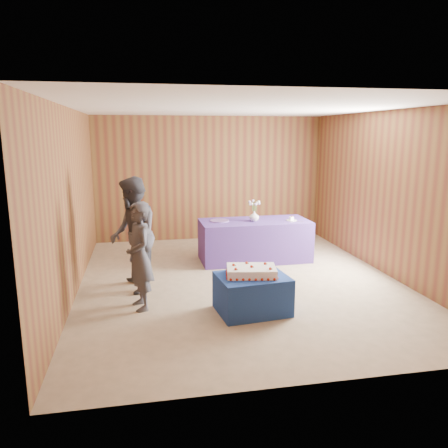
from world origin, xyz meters
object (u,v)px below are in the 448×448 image
object	(u,v)px
sheet_cake	(251,271)
guest_right	(133,235)
guest_left	(139,256)
serving_table	(254,240)
vase	(254,216)
cake_table	(252,294)

from	to	relation	value
sheet_cake	guest_right	distance (m)	1.90
guest_left	guest_right	size ratio (longest dim) A/B	0.85
serving_table	sheet_cake	distance (m)	2.43
sheet_cake	vase	bearing A→B (deg)	84.27
cake_table	vase	distance (m)	2.47
serving_table	sheet_cake	size ratio (longest dim) A/B	2.73
cake_table	vase	world-z (taller)	vase
serving_table	cake_table	bearing A→B (deg)	-106.06
sheet_cake	guest_left	bearing A→B (deg)	174.50
serving_table	guest_left	size ratio (longest dim) A/B	1.37
sheet_cake	vase	distance (m)	2.40
sheet_cake	guest_left	size ratio (longest dim) A/B	0.50
cake_table	guest_right	bearing A→B (deg)	137.17
vase	guest_right	world-z (taller)	guest_right
sheet_cake	guest_left	world-z (taller)	guest_left
serving_table	guest_right	xyz separation A→B (m)	(-2.18, -1.23, 0.48)
vase	guest_right	xyz separation A→B (m)	(-2.15, -1.19, 0.01)
cake_table	guest_left	xyz separation A→B (m)	(-1.45, 0.41, 0.48)
guest_right	cake_table	bearing A→B (deg)	45.60
cake_table	guest_right	size ratio (longest dim) A/B	0.52
vase	guest_right	size ratio (longest dim) A/B	0.11
cake_table	vase	size ratio (longest dim) A/B	4.82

